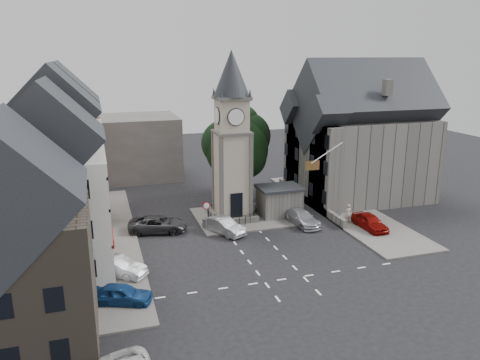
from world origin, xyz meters
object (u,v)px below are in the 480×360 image
object	(u,v)px
clock_tower	(232,138)
stone_shelter	(279,201)
car_west_blue	(121,294)
pedestrian	(348,214)
car_east_red	(370,222)

from	to	relation	value
clock_tower	stone_shelter	size ratio (longest dim) A/B	3.78
stone_shelter	car_west_blue	world-z (taller)	stone_shelter
clock_tower	car_west_blue	xyz separation A→B (m)	(-11.50, -13.53, -7.44)
stone_shelter	pedestrian	distance (m)	6.83
clock_tower	stone_shelter	world-z (taller)	clock_tower
stone_shelter	car_east_red	bearing A→B (deg)	-42.12
clock_tower	car_east_red	world-z (taller)	clock_tower
clock_tower	stone_shelter	bearing A→B (deg)	-5.84
car_east_red	stone_shelter	bearing A→B (deg)	136.11
clock_tower	car_west_blue	bearing A→B (deg)	-130.37
stone_shelter	car_west_blue	xyz separation A→B (m)	(-16.30, -13.03, -0.86)
stone_shelter	pedestrian	world-z (taller)	stone_shelter
car_west_blue	pedestrian	bearing A→B (deg)	-46.22
stone_shelter	car_east_red	xyz separation A→B (m)	(6.67, -6.03, -0.81)
car_east_red	car_west_blue	bearing A→B (deg)	-164.81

